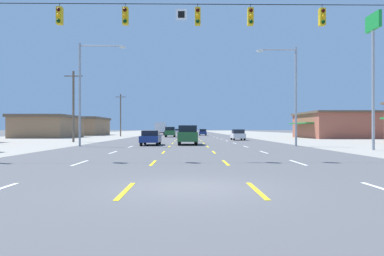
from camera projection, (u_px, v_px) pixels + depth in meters
ground_plane at (188, 136)px, 75.79m from camera, size 572.00×572.00×0.00m
lot_apron_left at (73, 136)px, 75.44m from camera, size 28.00×440.00×0.01m
lot_apron_right at (301, 136)px, 76.14m from camera, size 28.00×440.00×0.01m
lane_markings at (187, 134)px, 114.29m from camera, size 10.64×227.60×0.01m
signal_span_wire at (190, 54)px, 18.85m from camera, size 26.20×0.53×9.61m
sedan_inner_left_nearest at (151, 138)px, 34.91m from camera, size 1.80×4.50×1.46m
suv_center_turn_near at (188, 135)px, 35.87m from camera, size 1.98×4.90×1.98m
hatchback_far_right_mid at (238, 135)px, 50.11m from camera, size 1.72×3.90×1.54m
suv_inner_left_midfar at (170, 132)px, 68.71m from camera, size 1.98×4.90×1.98m
hatchback_inner_right_far at (203, 132)px, 83.76m from camera, size 1.72×3.90×1.54m
box_truck_far_left_farther at (161, 128)px, 89.69m from camera, size 2.40×7.20×3.23m
hatchback_inner_left_farthest at (177, 131)px, 123.59m from camera, size 1.72×3.90×1.54m
storefront_left_row_1 at (49, 126)px, 64.97m from camera, size 9.69×14.02×4.12m
storefront_left_row_2 at (79, 126)px, 87.21m from camera, size 12.77×15.98×4.46m
storefront_right_row_1 at (339, 125)px, 61.93m from camera, size 13.98×14.42×4.56m
pole_sign_right_row_0 at (373, 51)px, 26.83m from camera, size 0.24×2.00×10.50m
streetlight_left_row_0 at (85, 86)px, 32.61m from camera, size 4.35×0.26×9.65m
streetlight_right_row_0 at (292, 89)px, 32.88m from camera, size 3.78×0.26×9.34m
utility_pole_left_row_0 at (73, 105)px, 42.66m from camera, size 2.20×0.26×8.68m
utility_pole_left_row_1 at (121, 114)px, 73.92m from camera, size 2.20×0.26×8.96m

